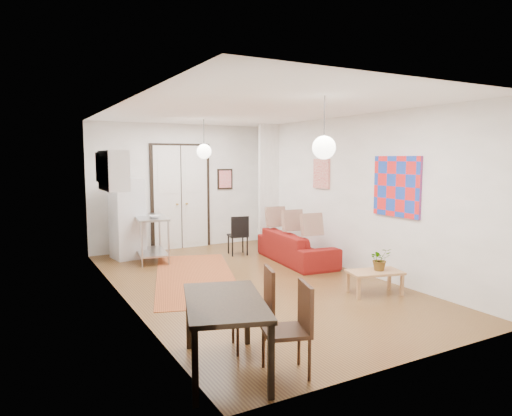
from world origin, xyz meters
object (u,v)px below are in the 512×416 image
sofa (296,247)px  black_side_chair (236,231)px  dining_chair_far (281,320)px  coffee_table (375,274)px  dining_table (225,308)px  kitchen_counter (151,232)px  fridge (127,219)px  dining_chair_near (248,300)px

sofa → black_side_chair: size_ratio=2.45×
sofa → dining_chair_far: 4.84m
coffee_table → dining_chair_far: (-2.65, -1.48, 0.20)m
dining_table → black_side_chair: black_side_chair is taller
sofa → dining_chair_far: dining_chair_far is taller
sofa → coffee_table: (-0.17, -2.45, 0.01)m
coffee_table → dining_table: dining_table is taller
coffee_table → black_side_chair: 3.79m
kitchen_counter → fridge: (-0.38, 0.45, 0.25)m
black_side_chair → coffee_table: bearing=108.6°
coffee_table → dining_chair_far: bearing=-150.7°
sofa → dining_chair_far: bearing=150.5°
black_side_chair → fridge: bearing=-8.2°
dining_table → dining_chair_near: 0.67m
dining_chair_near → kitchen_counter: bearing=-165.2°
kitchen_counter → black_side_chair: (1.82, -0.27, -0.09)m
kitchen_counter → fridge: fridge is taller
dining_table → black_side_chair: (2.58, 4.97, -0.15)m
kitchen_counter → black_side_chair: bearing=-0.5°
fridge → kitchen_counter: bearing=-58.2°
kitchen_counter → black_side_chair: kitchen_counter is taller
fridge → sofa: bearing=-42.6°
coffee_table → black_side_chair: size_ratio=1.06×
sofa → dining_chair_near: dining_chair_near is taller
coffee_table → black_side_chair: (-0.56, 3.74, 0.18)m
coffee_table → fridge: 5.28m
coffee_table → dining_table: bearing=-158.7°
fridge → black_side_chair: 2.35m
kitchen_counter → dining_table: 5.29m
dining_chair_far → sofa: bearing=162.2°
dining_table → dining_chair_far: (0.49, -0.26, -0.13)m
dining_chair_far → fridge: bearing=-161.0°
dining_chair_near → black_side_chair: size_ratio=1.05×
fridge → black_side_chair: bearing=-26.3°
dining_chair_far → black_side_chair: dining_chair_far is taller
black_side_chair → kitchen_counter: bearing=1.6°
fridge → dining_chair_near: bearing=-96.7°
fridge → dining_chair_far: 5.96m
kitchen_counter → dining_table: size_ratio=0.85×
dining_table → dining_chair_near: (0.49, 0.44, -0.13)m
coffee_table → kitchen_counter: size_ratio=0.72×
kitchen_counter → dining_chair_near: kitchen_counter is taller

